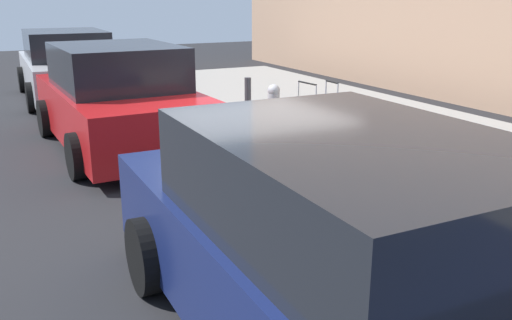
% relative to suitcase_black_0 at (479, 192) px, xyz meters
% --- Properties ---
extents(ground_plane, '(40.00, 40.00, 0.00)m').
position_rel_suitcase_black_0_xyz_m(ground_plane, '(3.46, 0.91, -0.42)').
color(ground_plane, black).
extents(sidewalk_curb, '(18.00, 5.00, 0.14)m').
position_rel_suitcase_black_0_xyz_m(sidewalk_curb, '(3.46, -1.59, -0.35)').
color(sidewalk_curb, gray).
rests_on(sidewalk_curb, ground_plane).
extents(suitcase_black_0, '(0.38, 0.22, 0.78)m').
position_rel_suitcase_black_0_xyz_m(suitcase_black_0, '(0.00, 0.00, 0.00)').
color(suitcase_black_0, black).
rests_on(suitcase_black_0, sidewalk_curb).
extents(suitcase_maroon_1, '(0.48, 0.25, 0.96)m').
position_rel_suitcase_black_0_xyz_m(suitcase_maroon_1, '(0.54, 0.10, 0.11)').
color(suitcase_maroon_1, maroon).
rests_on(suitcase_maroon_1, sidewalk_curb).
extents(suitcase_silver_2, '(0.38, 0.22, 0.83)m').
position_rel_suitcase_black_0_xyz_m(suitcase_silver_2, '(1.07, 0.09, 0.02)').
color(suitcase_silver_2, '#9EA0A8').
rests_on(suitcase_silver_2, sidewalk_curb).
extents(suitcase_teal_3, '(0.45, 0.22, 0.89)m').
position_rel_suitcase_black_0_xyz_m(suitcase_teal_3, '(1.60, 0.08, 0.01)').
color(suitcase_teal_3, '#0F606B').
rests_on(suitcase_teal_3, sidewalk_curb).
extents(suitcase_red_4, '(0.50, 0.21, 0.76)m').
position_rel_suitcase_black_0_xyz_m(suitcase_red_4, '(2.18, -0.01, -0.02)').
color(suitcase_red_4, red).
rests_on(suitcase_red_4, sidewalk_curb).
extents(suitcase_navy_5, '(0.36, 0.18, 1.07)m').
position_rel_suitcase_black_0_xyz_m(suitcase_navy_5, '(2.71, -0.01, 0.11)').
color(suitcase_navy_5, navy).
rests_on(suitcase_navy_5, sidewalk_curb).
extents(suitcase_olive_6, '(0.51, 0.26, 0.99)m').
position_rel_suitcase_black_0_xyz_m(suitcase_olive_6, '(3.25, 0.06, 0.06)').
color(suitcase_olive_6, '#59601E').
rests_on(suitcase_olive_6, sidewalk_curb).
extents(fire_hydrant, '(0.39, 0.21, 0.81)m').
position_rel_suitcase_black_0_xyz_m(fire_hydrant, '(4.29, 0.06, 0.14)').
color(fire_hydrant, '#99999E').
rests_on(fire_hydrant, sidewalk_curb).
extents(bollard_post, '(0.12, 0.12, 0.84)m').
position_rel_suitcase_black_0_xyz_m(bollard_post, '(4.96, 0.21, 0.14)').
color(bollard_post, '#333338').
rests_on(bollard_post, sidewalk_curb).
extents(parked_car_navy_0, '(4.79, 2.12, 1.58)m').
position_rel_suitcase_black_0_xyz_m(parked_car_navy_0, '(-1.16, 2.49, 0.32)').
color(parked_car_navy_0, '#141E4C').
rests_on(parked_car_navy_0, ground_plane).
extents(parked_car_red_1, '(4.36, 2.20, 1.63)m').
position_rel_suitcase_black_0_xyz_m(parked_car_red_1, '(4.96, 2.49, 0.35)').
color(parked_car_red_1, '#AD1619').
rests_on(parked_car_red_1, ground_plane).
extents(parked_car_silver_2, '(4.69, 2.19, 1.59)m').
position_rel_suitcase_black_0_xyz_m(parked_car_silver_2, '(9.99, 2.49, 0.33)').
color(parked_car_silver_2, '#B2B5BA').
rests_on(parked_car_silver_2, ground_plane).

